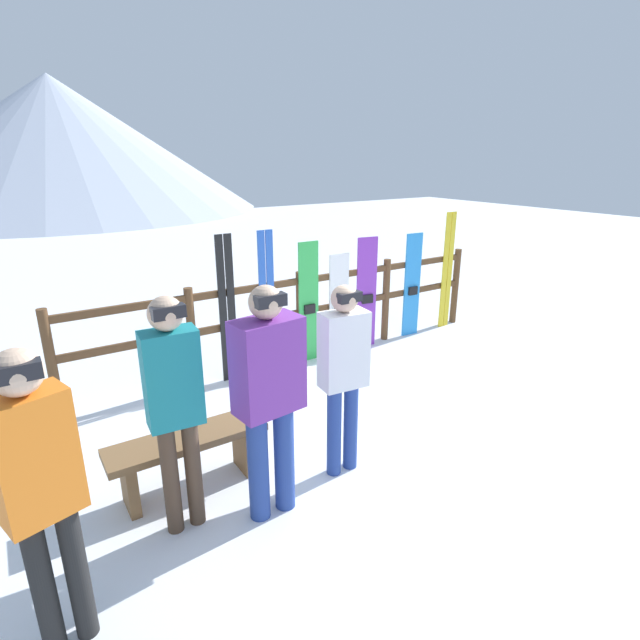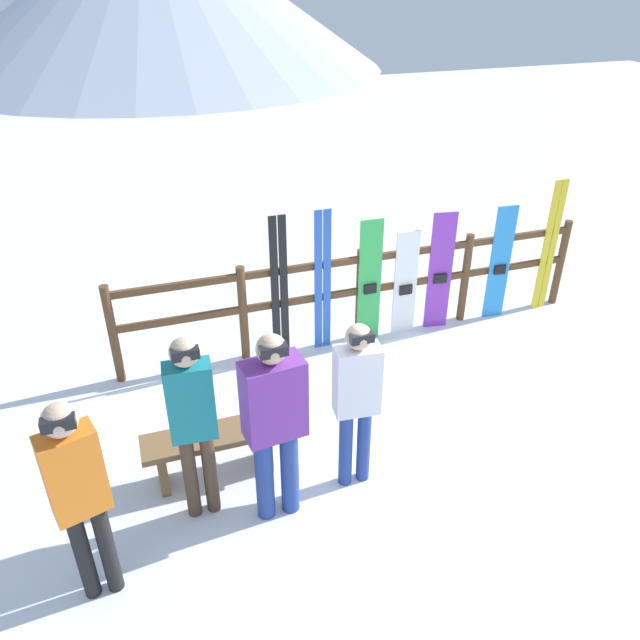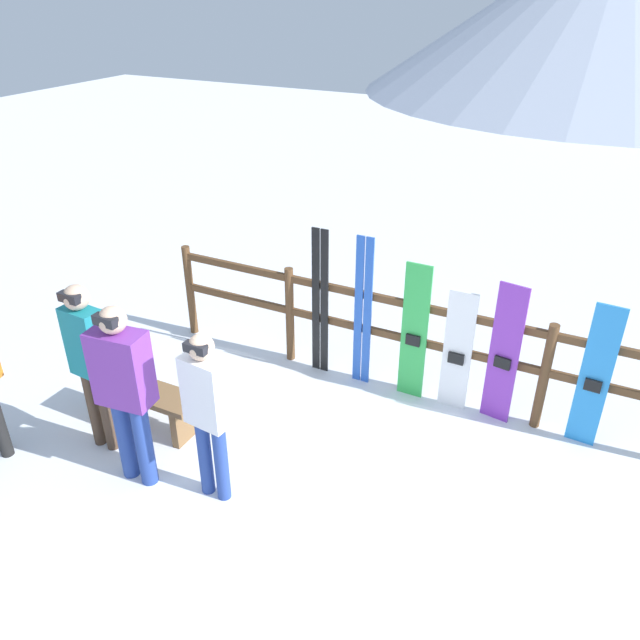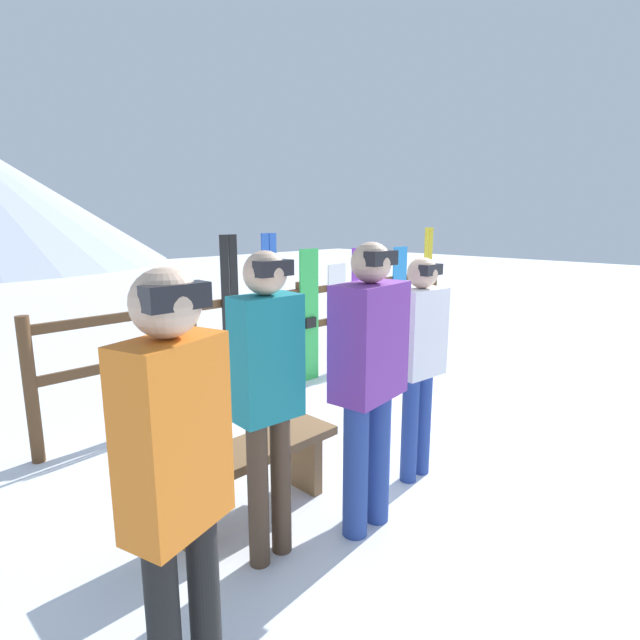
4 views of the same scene
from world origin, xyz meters
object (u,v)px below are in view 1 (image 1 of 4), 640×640
ski_pair_black (227,310)px  ski_pair_yellow (447,271)px  person_white (343,366)px  ski_pair_blue (267,303)px  person_orange (39,481)px  snowboard_white (339,305)px  bench (188,450)px  person_teal (174,397)px  person_purple (269,389)px  snowboard_blue (412,286)px  snowboard_purple (366,293)px  snowboard_green (309,303)px

ski_pair_black → ski_pair_yellow: (3.59, 0.00, 0.01)m
person_white → ski_pair_blue: ski_pair_blue is taller
ski_pair_black → ski_pair_blue: 0.51m
person_orange → snowboard_white: size_ratio=1.29×
bench → person_teal: 0.82m
person_white → snowboard_white: 2.68m
person_purple → ski_pair_yellow: (4.26, 2.35, -0.14)m
person_orange → snowboard_blue: bearing=28.2°
snowboard_purple → bench: bearing=-151.0°
person_purple → snowboard_blue: (3.55, 2.34, -0.27)m
ski_pair_blue → snowboard_green: ski_pair_blue is taller
ski_pair_blue → person_purple: bearing=-116.9°
ski_pair_blue → ski_pair_yellow: bearing=0.0°
ski_pair_blue → snowboard_green: size_ratio=1.12×
snowboard_green → snowboard_purple: 0.93m
person_purple → person_white: 0.76m
person_orange → person_purple: 1.48m
person_orange → snowboard_green: bearing=39.7°
person_teal → ski_pair_black: size_ratio=1.00×
person_white → snowboard_blue: bearing=38.1°
person_purple → bench: bearing=125.3°
person_orange → ski_pair_yellow: 6.31m
person_white → snowboard_blue: 3.58m
person_purple → snowboard_white: person_purple is taller
person_teal → snowboard_green: bearing=42.0°
snowboard_white → bench: bearing=-147.0°
snowboard_white → person_teal: bearing=-143.1°
person_white → ski_pair_black: 2.21m
bench → snowboard_blue: (3.98, 1.74, 0.40)m
person_orange → ski_pair_yellow: bearing=25.1°
ski_pair_black → snowboard_white: 1.58m
snowboard_green → person_white: bearing=-115.1°
ski_pair_yellow → person_purple: bearing=-151.2°
ski_pair_blue → snowboard_white: 1.08m
person_teal → ski_pair_blue: size_ratio=1.00×
person_purple → snowboard_green: 2.95m
person_white → snowboard_green: size_ratio=1.05×
ski_pair_black → person_teal: bearing=-120.8°
person_orange → ski_pair_blue: (2.63, 2.68, -0.18)m
bench → person_white: bearing=-21.6°
bench → snowboard_blue: size_ratio=0.82×
person_teal → person_white: size_ratio=1.06×
snowboard_purple → person_white: bearing=-131.7°
snowboard_blue → snowboard_white: bearing=-180.0°
ski_pair_blue → snowboard_blue: 2.36m
snowboard_green → snowboard_purple: bearing=-0.0°
person_purple → ski_pair_black: size_ratio=1.01×
bench → snowboard_green: bearing=38.2°
ski_pair_black → snowboard_white: size_ratio=1.29×
ski_pair_black → ski_pair_yellow: bearing=0.0°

